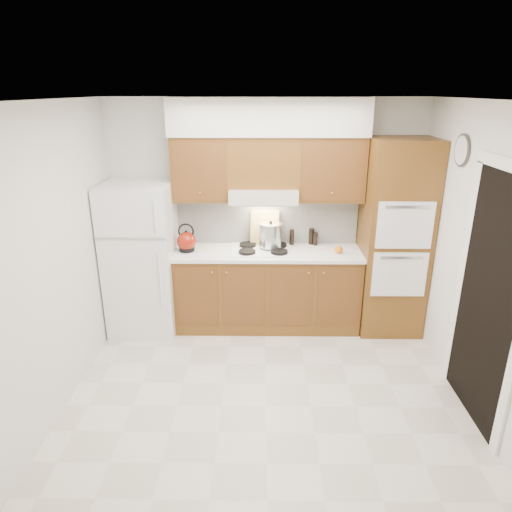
{
  "coord_description": "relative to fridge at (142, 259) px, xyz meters",
  "views": [
    {
      "loc": [
        -0.05,
        -3.71,
        2.68
      ],
      "look_at": [
        -0.1,
        0.45,
        1.15
      ],
      "focal_mm": 32.0,
      "sensor_mm": 36.0,
      "label": 1
    }
  ],
  "objects": [
    {
      "name": "range_hood",
      "position": [
        1.38,
        0.13,
        0.71
      ],
      "size": [
        0.75,
        0.45,
        0.15
      ],
      "primitive_type": "cube",
      "color": "silver",
      "rests_on": "wall_back"
    },
    {
      "name": "countertop",
      "position": [
        1.43,
        0.05,
        0.06
      ],
      "size": [
        2.13,
        0.62,
        0.04
      ],
      "primitive_type": "cube",
      "color": "white",
      "rests_on": "base_cabinets"
    },
    {
      "name": "soffit",
      "position": [
        1.43,
        0.18,
        1.54
      ],
      "size": [
        2.13,
        0.36,
        0.4
      ],
      "primitive_type": "cube",
      "color": "silver",
      "rests_on": "wall_back"
    },
    {
      "name": "stock_pot",
      "position": [
        1.46,
        0.13,
        0.24
      ],
      "size": [
        0.32,
        0.32,
        0.27
      ],
      "primitive_type": "cylinder",
      "rotation": [
        0.0,
        0.0,
        0.31
      ],
      "color": "silver",
      "rests_on": "cooktop"
    },
    {
      "name": "upper_cab_left",
      "position": [
        0.69,
        0.19,
        0.99
      ],
      "size": [
        0.63,
        0.33,
        0.7
      ],
      "primitive_type": "cube",
      "color": "brown",
      "rests_on": "wall_back"
    },
    {
      "name": "condiment_b",
      "position": [
        1.95,
        0.3,
        0.18
      ],
      "size": [
        0.08,
        0.08,
        0.19
      ],
      "primitive_type": "cylinder",
      "rotation": [
        0.0,
        0.0,
        -0.36
      ],
      "color": "black",
      "rests_on": "countertop"
    },
    {
      "name": "wall_back",
      "position": [
        1.41,
        0.36,
        0.44
      ],
      "size": [
        3.6,
        0.02,
        2.6
      ],
      "primitive_type": "cube",
      "color": "silver",
      "rests_on": "floor"
    },
    {
      "name": "condiment_c",
      "position": [
        2.0,
        0.26,
        0.16
      ],
      "size": [
        0.07,
        0.07,
        0.15
      ],
      "primitive_type": "cylinder",
      "rotation": [
        0.0,
        0.0,
        -0.42
      ],
      "color": "black",
      "rests_on": "countertop"
    },
    {
      "name": "backsplash",
      "position": [
        1.43,
        0.34,
        0.36
      ],
      "size": [
        2.11,
        0.03,
        0.56
      ],
      "primitive_type": "cube",
      "color": "white",
      "rests_on": "countertop"
    },
    {
      "name": "doorway",
      "position": [
        3.19,
        -1.49,
        0.19
      ],
      "size": [
        0.02,
        0.9,
        2.1
      ],
      "primitive_type": "cube",
      "color": "black",
      "rests_on": "floor"
    },
    {
      "name": "fridge",
      "position": [
        0.0,
        0.0,
        0.0
      ],
      "size": [
        0.75,
        0.72,
        1.72
      ],
      "primitive_type": "cube",
      "color": "white",
      "rests_on": "floor"
    },
    {
      "name": "kettle",
      "position": [
        0.51,
        0.03,
        0.2
      ],
      "size": [
        0.23,
        0.23,
        0.22
      ],
      "primitive_type": "sphere",
      "rotation": [
        0.0,
        0.0,
        -0.08
      ],
      "color": "maroon",
      "rests_on": "countertop"
    },
    {
      "name": "orange_far",
      "position": [
        2.23,
        -0.02,
        0.12
      ],
      "size": [
        0.09,
        0.09,
        0.08
      ],
      "primitive_type": "sphere",
      "rotation": [
        0.0,
        0.0,
        0.07
      ],
      "color": "orange",
      "rests_on": "countertop"
    },
    {
      "name": "wall_left",
      "position": [
        -0.4,
        -1.14,
        0.44
      ],
      "size": [
        0.02,
        3.0,
        2.6
      ],
      "primitive_type": "cube",
      "color": "silver",
      "rests_on": "floor"
    },
    {
      "name": "orange_near",
      "position": [
        2.22,
        -0.01,
        0.12
      ],
      "size": [
        0.11,
        0.11,
        0.08
      ],
      "primitive_type": "sphere",
      "rotation": [
        0.0,
        0.0,
        0.3
      ],
      "color": "#DA620B",
      "rests_on": "countertop"
    },
    {
      "name": "ceiling",
      "position": [
        1.41,
        -1.14,
        1.74
      ],
      "size": [
        3.6,
        3.6,
        0.0
      ],
      "primitive_type": "plane",
      "color": "white",
      "rests_on": "wall_back"
    },
    {
      "name": "base_cabinets",
      "position": [
        1.43,
        0.06,
        -0.41
      ],
      "size": [
        2.11,
        0.6,
        0.9
      ],
      "primitive_type": "cube",
      "color": "brown",
      "rests_on": "floor"
    },
    {
      "name": "floor",
      "position": [
        1.41,
        -1.14,
        -0.86
      ],
      "size": [
        3.6,
        3.6,
        0.0
      ],
      "primitive_type": "plane",
      "color": "beige",
      "rests_on": "ground"
    },
    {
      "name": "upper_cab_right",
      "position": [
        2.12,
        0.19,
        0.99
      ],
      "size": [
        0.73,
        0.33,
        0.7
      ],
      "primitive_type": "cube",
      "color": "brown",
      "rests_on": "wall_back"
    },
    {
      "name": "wall_clock",
      "position": [
        3.19,
        -0.59,
        1.29
      ],
      "size": [
        0.02,
        0.3,
        0.3
      ],
      "primitive_type": "cylinder",
      "rotation": [
        0.0,
        1.57,
        0.0
      ],
      "color": "#3F3833",
      "rests_on": "wall_right"
    },
    {
      "name": "cutting_board",
      "position": [
        1.4,
        0.26,
        0.28
      ],
      "size": [
        0.34,
        0.14,
        0.43
      ],
      "primitive_type": "cube",
      "rotation": [
        -0.21,
        0.0,
        -0.1
      ],
      "color": "#DDC271",
      "rests_on": "countertop"
    },
    {
      "name": "wall_right",
      "position": [
        3.21,
        -1.14,
        0.44
      ],
      "size": [
        0.02,
        3.0,
        2.6
      ],
      "primitive_type": "cube",
      "color": "silver",
      "rests_on": "floor"
    },
    {
      "name": "oven_cabinet",
      "position": [
        2.85,
        0.03,
        0.24
      ],
      "size": [
        0.7,
        0.65,
        2.2
      ],
      "primitive_type": "cube",
      "color": "brown",
      "rests_on": "floor"
    },
    {
      "name": "upper_cab_over_hood",
      "position": [
        1.38,
        0.19,
        1.06
      ],
      "size": [
        0.75,
        0.33,
        0.55
      ],
      "primitive_type": "cube",
      "color": "brown",
      "rests_on": "range_hood"
    },
    {
      "name": "cooktop",
      "position": [
        1.38,
        0.07,
        0.09
      ],
      "size": [
        0.74,
        0.5,
        0.01
      ],
      "primitive_type": "cube",
      "color": "white",
      "rests_on": "countertop"
    },
    {
      "name": "condiment_a",
      "position": [
        1.72,
        0.25,
        0.18
      ],
      "size": [
        0.07,
        0.07,
        0.2
      ],
      "primitive_type": "cylinder",
      "rotation": [
        0.0,
        0.0,
        0.33
      ],
      "color": "black",
      "rests_on": "countertop"
    }
  ]
}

